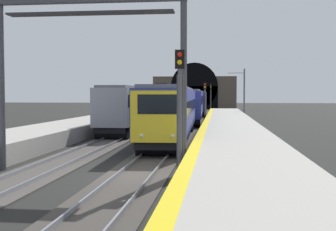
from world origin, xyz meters
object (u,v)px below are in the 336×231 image
train_main_approaching (190,104)px  overhead_signal_gantry (90,40)px  railway_signal_near (180,104)px  catenary_mast_near (244,93)px  railway_signal_mid (205,100)px  train_adjacent_platform (162,102)px  railway_signal_far (211,95)px

train_main_approaching → overhead_signal_gantry: (-34.34, 2.18, 3.50)m
railway_signal_near → catenary_mast_near: (45.18, -5.15, 0.63)m
railway_signal_mid → catenary_mast_near: bearing=156.4°
train_main_approaching → overhead_signal_gantry: bearing=-5.2°
overhead_signal_gantry → catenary_mast_near: (44.00, -9.18, -2.09)m
train_adjacent_platform → railway_signal_mid: bearing=-144.0°
overhead_signal_gantry → railway_signal_far: bearing=-3.2°
railway_signal_near → railway_signal_mid: (33.37, 0.00, -0.21)m
catenary_mast_near → overhead_signal_gantry: bearing=168.2°
train_adjacent_platform → railway_signal_far: size_ratio=10.22×
railway_signal_near → railway_signal_far: size_ratio=0.92×
overhead_signal_gantry → train_main_approaching: bearing=-3.6°
railway_signal_mid → overhead_signal_gantry: (-32.20, 4.03, 2.93)m
railway_signal_near → railway_signal_far: (74.02, 0.00, 0.36)m
railway_signal_near → railway_signal_mid: bearing=-180.0°
catenary_mast_near → railway_signal_far: bearing=10.1°
train_adjacent_platform → railway_signal_mid: (-8.92, -6.20, 0.47)m
railway_signal_near → overhead_signal_gantry: size_ratio=0.61×
railway_signal_far → overhead_signal_gantry: (-72.85, 4.03, 2.36)m
train_main_approaching → train_adjacent_platform: size_ratio=1.07×
train_main_approaching → train_adjacent_platform: bearing=-148.8°
railway_signal_mid → catenary_mast_near: 12.91m
overhead_signal_gantry → railway_signal_near: bearing=-106.3°
train_adjacent_platform → overhead_signal_gantry: bearing=-175.8°
train_main_approaching → catenary_mast_near: (9.66, -7.00, 1.41)m
train_adjacent_platform → railway_signal_far: bearing=-9.9°
catenary_mast_near → train_adjacent_platform: bearing=104.3°
railway_signal_mid → overhead_signal_gantry: 32.58m
train_main_approaching → train_adjacent_platform: train_adjacent_platform is taller
overhead_signal_gantry → catenary_mast_near: 45.00m
railway_signal_far → catenary_mast_near: (-28.85, -5.15, 0.27)m
train_adjacent_platform → railway_signal_far: (31.73, -6.20, 1.04)m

